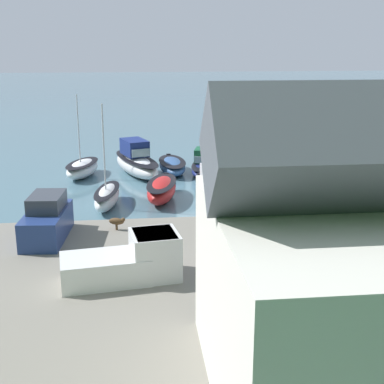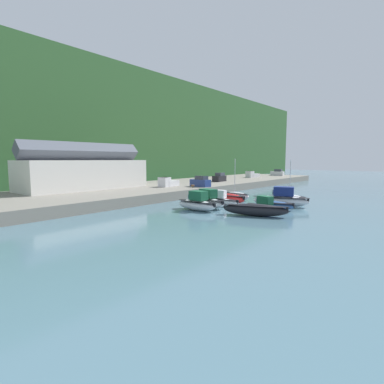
# 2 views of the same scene
# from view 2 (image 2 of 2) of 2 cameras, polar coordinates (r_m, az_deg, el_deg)

# --- Properties ---
(ground_plane) EXTENTS (320.00, 320.00, 0.00)m
(ground_plane) POSITION_cam_2_polar(r_m,az_deg,el_deg) (44.63, 8.82, -2.80)
(ground_plane) COLOR slate
(hillside_backdrop) EXTENTS (240.00, 64.46, 32.44)m
(hillside_backdrop) POSITION_cam_2_polar(r_m,az_deg,el_deg) (106.17, -29.37, 10.46)
(hillside_backdrop) COLOR #335B2D
(hillside_backdrop) RESTS_ON ground_plane
(quay_promenade) EXTENTS (126.94, 22.30, 1.55)m
(quay_promenade) POSITION_cam_2_polar(r_m,az_deg,el_deg) (59.51, -10.22, 0.19)
(quay_promenade) COLOR gray
(quay_promenade) RESTS_ON ground_plane
(harbor_clubhouse) EXTENTS (22.61, 8.54, 8.49)m
(harbor_clubhouse) POSITION_cam_2_polar(r_m,az_deg,el_deg) (58.10, -19.80, 3.58)
(harbor_clubhouse) COLOR silver
(harbor_clubhouse) RESTS_ON quay_promenade
(moored_boat_0) EXTENTS (2.30, 6.39, 2.69)m
(moored_boat_0) POSITION_cam_2_polar(r_m,az_deg,el_deg) (40.95, 0.95, -2.14)
(moored_boat_0) COLOR white
(moored_boat_0) RESTS_ON ground_plane
(moored_boat_1) EXTENTS (3.52, 7.54, 2.70)m
(moored_boat_1) POSITION_cam_2_polar(r_m,az_deg,el_deg) (43.55, 2.83, -1.63)
(moored_boat_1) COLOR silver
(moored_boat_1) RESTS_ON ground_plane
(moored_boat_2) EXTENTS (2.65, 8.18, 2.37)m
(moored_boat_2) POSITION_cam_2_polar(r_m,az_deg,el_deg) (45.52, 4.40, -1.48)
(moored_boat_2) COLOR silver
(moored_boat_2) RESTS_ON ground_plane
(moored_boat_3) EXTENTS (3.02, 6.10, 1.49)m
(moored_boat_3) POSITION_cam_2_polar(r_m,az_deg,el_deg) (48.27, 7.35, -1.15)
(moored_boat_3) COLOR red
(moored_boat_3) RESTS_ON ground_plane
(moored_boat_4) EXTENTS (2.17, 5.52, 7.06)m
(moored_boat_4) POSITION_cam_2_polar(r_m,az_deg,el_deg) (52.10, 8.45, -0.67)
(moored_boat_4) COLOR silver
(moored_boat_4) RESTS_ON ground_plane
(moored_boat_5) EXTENTS (4.28, 8.19, 1.52)m
(moored_boat_5) POSITION_cam_2_polar(r_m,az_deg,el_deg) (37.72, 11.94, -3.29)
(moored_boat_5) COLOR black
(moored_boat_5) RESTS_ON ground_plane
(moored_boat_6) EXTENTS (2.88, 5.90, 2.10)m
(moored_boat_6) POSITION_cam_2_polar(r_m,az_deg,el_deg) (41.21, 13.49, -2.61)
(moored_boat_6) COLOR navy
(moored_boat_6) RESTS_ON ground_plane
(moored_boat_7) EXTENTS (2.51, 5.81, 1.19)m
(moored_boat_7) POSITION_cam_2_polar(r_m,az_deg,el_deg) (43.28, 15.40, -2.38)
(moored_boat_7) COLOR #33568E
(moored_boat_7) RESTS_ON ground_plane
(moored_boat_8) EXTENTS (4.92, 8.48, 2.94)m
(moored_boat_8) POSITION_cam_2_polar(r_m,az_deg,el_deg) (46.12, 16.62, -1.32)
(moored_boat_8) COLOR silver
(moored_boat_8) RESTS_ON ground_plane
(moored_boat_9) EXTENTS (3.37, 5.57, 6.84)m
(moored_boat_9) POSITION_cam_2_polar(r_m,az_deg,el_deg) (50.35, 18.41, -1.18)
(moored_boat_9) COLOR white
(moored_boat_9) RESTS_ON ground_plane
(parked_car_1) EXTENTS (2.12, 4.33, 2.16)m
(parked_car_1) POSITION_cam_2_polar(r_m,az_deg,el_deg) (59.54, 1.63, 1.92)
(parked_car_1) COLOR navy
(parked_car_1) RESTS_ON quay_promenade
(parked_car_2) EXTENTS (4.39, 2.31, 2.16)m
(parked_car_2) POSITION_cam_2_polar(r_m,az_deg,el_deg) (73.62, 5.25, 2.73)
(parked_car_2) COLOR black
(parked_car_2) RESTS_ON quay_promenade
(parked_car_3) EXTENTS (2.13, 4.33, 2.16)m
(parked_car_3) POSITION_cam_2_polar(r_m,az_deg,el_deg) (103.62, 15.97, 3.53)
(parked_car_3) COLOR silver
(parked_car_3) RESTS_ON quay_promenade
(pickup_truck_0) EXTENTS (4.91, 2.45, 1.90)m
(pickup_truck_0) POSITION_cam_2_polar(r_m,az_deg,el_deg) (91.49, 11.31, 3.26)
(pickup_truck_0) COLOR silver
(pickup_truck_0) RESTS_ON quay_promenade
(pickup_truck_1) EXTENTS (4.96, 2.61, 1.90)m
(pickup_truck_1) POSITION_cam_2_polar(r_m,az_deg,el_deg) (59.93, -4.70, 1.84)
(pickup_truck_1) COLOR silver
(pickup_truck_1) RESTS_ON quay_promenade
(dog_on_quay) EXTENTS (0.88, 0.54, 0.68)m
(dog_on_quay) POSITION_cam_2_polar(r_m,az_deg,el_deg) (56.48, 0.13, 1.22)
(dog_on_quay) COLOR brown
(dog_on_quay) RESTS_ON quay_promenade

